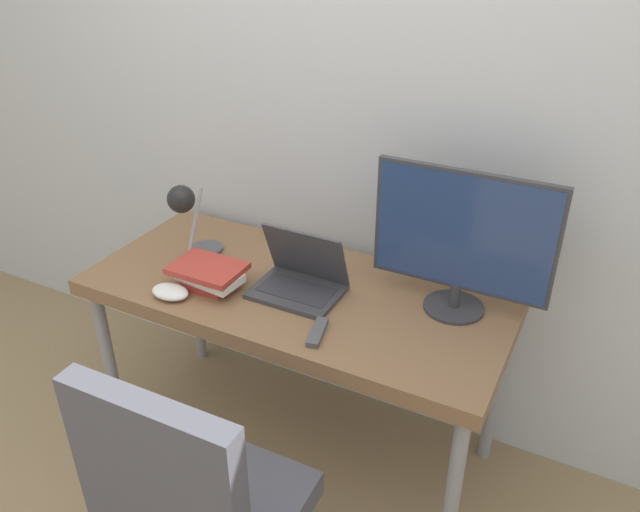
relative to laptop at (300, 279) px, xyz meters
The scene contains 10 objects.
ground_plane 0.89m from the laptop, 94.27° to the right, with size 12.00×12.00×0.00m, color #937A56.
wall_back 0.64m from the laptop, 93.36° to the left, with size 8.00×0.05×2.60m.
desk 0.12m from the laptop, 152.12° to the left, with size 1.56×0.70×0.78m.
laptop is the anchor object (origin of this frame).
monitor 0.59m from the laptop, 15.53° to the left, with size 0.60×0.21×0.51m.
desk_lamp 0.51m from the laptop, behind, with size 0.13×0.24×0.33m.
office_chair 0.84m from the laptop, 83.70° to the right, with size 0.61×0.63×1.01m.
book_stack 0.33m from the laptop, 157.57° to the right, with size 0.27×0.18×0.09m.
tv_remote 0.28m from the laptop, 49.10° to the right, with size 0.07×0.16×0.02m.
game_controller 0.46m from the laptop, 147.97° to the right, with size 0.14×0.10×0.04m.
Camera 1 is at (0.97, -1.33, 2.00)m, focal length 35.00 mm.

